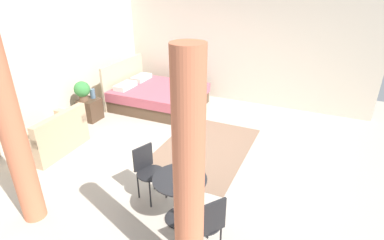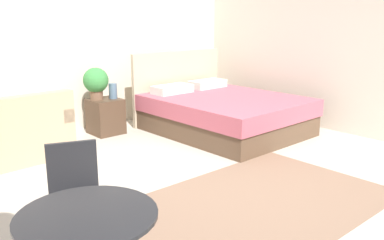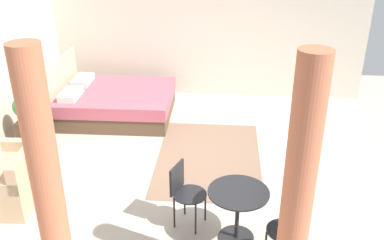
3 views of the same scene
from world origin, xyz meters
name	(u,v)px [view 1 (image 1 of 3)]	position (x,y,z in m)	size (l,w,h in m)	color
ground_plane	(194,148)	(0.00, 0.00, -0.01)	(8.83, 9.63, 0.02)	#B2A899
wall_back	(57,60)	(0.00, 3.31, 1.43)	(8.83, 0.12, 2.87)	beige
wall_right	(240,48)	(2.91, 0.00, 1.43)	(0.12, 6.63, 2.87)	beige
area_rug	(204,148)	(0.06, -0.20, 0.00)	(2.50, 1.67, 0.01)	#7F604C
bed	(157,96)	(1.57, 1.76, 0.29)	(1.79, 2.20, 1.13)	brown
couch	(53,137)	(-1.21, 2.44, 0.29)	(1.28, 0.77, 0.82)	tan
nightstand	(90,109)	(0.21, 2.80, 0.25)	(0.43, 0.44, 0.51)	#473323
potted_plant	(82,90)	(0.11, 2.84, 0.77)	(0.36, 0.36, 0.46)	brown
vase	(93,94)	(0.33, 2.76, 0.62)	(0.12, 0.12, 0.22)	slate
balcony_table	(180,191)	(-1.86, -0.62, 0.48)	(0.73, 0.73, 0.69)	black
cafe_chair_near_window	(148,168)	(-1.60, 0.04, 0.52)	(0.55, 0.55, 0.84)	black
cafe_chair_near_couch	(209,222)	(-2.28, -1.21, 0.54)	(0.57, 0.57, 0.89)	black
curtain_left	(189,184)	(-2.66, -1.14, 1.32)	(0.30, 0.30, 2.65)	#D1704C
curtain_right	(13,134)	(-2.66, 1.29, 1.32)	(0.30, 0.30, 2.65)	#D1704C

